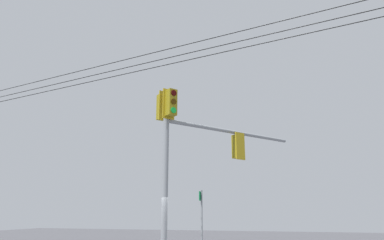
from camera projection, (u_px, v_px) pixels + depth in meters
signal_mast_assembly at (192, 144)px, 11.91m from camera, size 4.25×5.05×6.09m
route_sign_primary at (201, 220)px, 13.26m from camera, size 0.10×0.36×2.89m
overhead_wire_span at (195, 51)px, 11.59m from camera, size 24.09×5.69×1.09m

